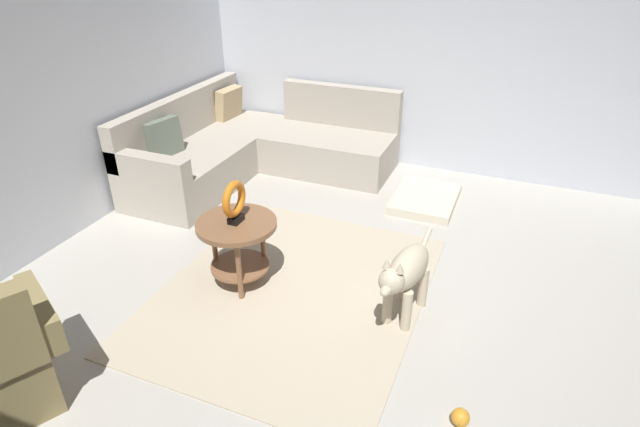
# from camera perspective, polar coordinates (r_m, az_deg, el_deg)

# --- Properties ---
(ground_plane) EXTENTS (6.00, 6.00, 0.10)m
(ground_plane) POSITION_cam_1_polar(r_m,az_deg,el_deg) (3.73, 6.08, -12.96)
(ground_plane) COLOR #B7B2A8
(wall_back) EXTENTS (6.00, 0.12, 2.70)m
(wall_back) POSITION_cam_1_polar(r_m,az_deg,el_deg) (4.65, -30.85, 11.50)
(wall_back) COLOR silver
(wall_back) RESTS_ON ground_plane
(wall_right) EXTENTS (0.12, 6.00, 2.70)m
(wall_right) POSITION_cam_1_polar(r_m,az_deg,el_deg) (5.78, 15.73, 17.14)
(wall_right) COLOR silver
(wall_right) RESTS_ON ground_plane
(area_rug) EXTENTS (2.30, 1.90, 0.01)m
(area_rug) POSITION_cam_1_polar(r_m,az_deg,el_deg) (3.99, -2.99, -8.55)
(area_rug) COLOR #BCAD93
(area_rug) RESTS_ON ground_plane
(sectional_couch) EXTENTS (2.20, 2.25, 0.88)m
(sectional_couch) POSITION_cam_1_polar(r_m,az_deg,el_deg) (5.82, -7.31, 7.08)
(sectional_couch) COLOR #B2A899
(sectional_couch) RESTS_ON ground_plane
(side_table) EXTENTS (0.60, 0.60, 0.54)m
(side_table) POSITION_cam_1_polar(r_m,az_deg,el_deg) (3.91, -9.09, -2.48)
(side_table) COLOR brown
(side_table) RESTS_ON ground_plane
(torus_sculpture) EXTENTS (0.28, 0.08, 0.33)m
(torus_sculpture) POSITION_cam_1_polar(r_m,az_deg,el_deg) (3.76, -9.44, 1.35)
(torus_sculpture) COLOR black
(torus_sculpture) RESTS_ON side_table
(dog_bed_mat) EXTENTS (0.80, 0.60, 0.09)m
(dog_bed_mat) POSITION_cam_1_polar(r_m,az_deg,el_deg) (5.31, 11.53, 1.58)
(dog_bed_mat) COLOR beige
(dog_bed_mat) RESTS_ON ground_plane
(dog) EXTENTS (0.85, 0.29, 0.63)m
(dog) POSITION_cam_1_polar(r_m,az_deg,el_deg) (3.58, 9.45, -6.53)
(dog) COLOR beige
(dog) RESTS_ON ground_plane
(dog_toy_ball) EXTENTS (0.10, 0.10, 0.10)m
(dog_toy_ball) POSITION_cam_1_polar(r_m,az_deg,el_deg) (3.18, 15.24, -20.88)
(dog_toy_ball) COLOR orange
(dog_toy_ball) RESTS_ON ground_plane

